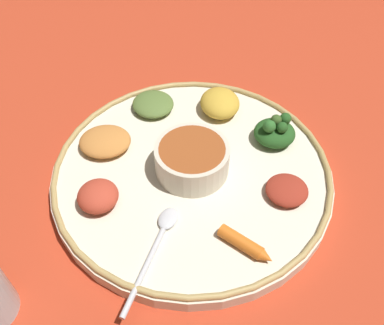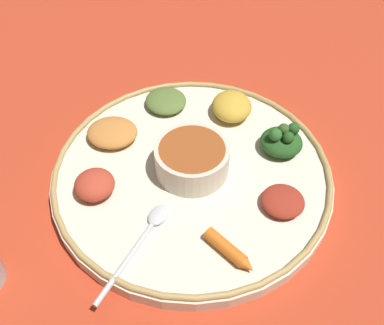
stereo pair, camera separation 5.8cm
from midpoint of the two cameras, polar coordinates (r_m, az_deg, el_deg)
ground_plane at (r=0.61m, az=-2.73°, el=-2.37°), size 2.40×2.40×0.00m
platter at (r=0.60m, az=-2.77°, el=-1.76°), size 0.39×0.39×0.02m
platter_rim at (r=0.59m, az=-2.81°, el=-0.93°), size 0.39×0.39×0.01m
center_bowl at (r=0.58m, az=-2.89°, el=0.39°), size 0.10×0.10×0.04m
spoon at (r=0.53m, az=-7.81°, el=-10.53°), size 0.15×0.06×0.01m
greens_pile at (r=0.63m, az=8.52°, el=4.01°), size 0.06×0.06×0.04m
carrot_near_spoon at (r=0.52m, az=3.88°, el=-11.15°), size 0.05×0.07×0.02m
mound_collards at (r=0.69m, az=-7.73°, el=7.70°), size 0.09×0.09×0.02m
mound_berbere_red at (r=0.57m, az=-15.46°, el=-4.54°), size 0.07×0.07×0.03m
mound_squash at (r=0.64m, az=-14.22°, el=2.64°), size 0.07×0.08×0.02m
mound_lentil_yellow at (r=0.67m, az=1.28°, el=7.90°), size 0.08×0.07×0.03m
mound_beet at (r=0.57m, az=9.80°, el=-3.84°), size 0.06×0.06×0.02m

